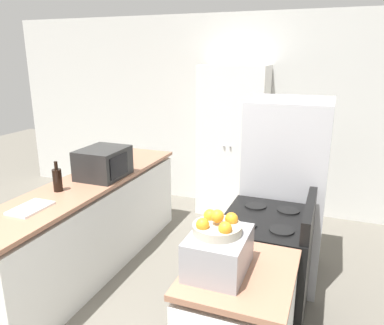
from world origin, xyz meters
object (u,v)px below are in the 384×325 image
at_px(microwave, 103,163).
at_px(fruit_bowl, 217,226).
at_px(pantry_cabinet, 232,142).
at_px(stove, 264,271).
at_px(toaster_oven, 218,252).
at_px(wine_bottle, 57,180).
at_px(refrigerator, 286,191).

relative_size(microwave, fruit_bowl, 1.78).
xyz_separation_m(pantry_cabinet, fruit_bowl, (0.68, -2.87, 0.20)).
xyz_separation_m(stove, fruit_bowl, (-0.15, -0.79, 0.71)).
relative_size(pantry_cabinet, toaster_oven, 4.91).
relative_size(stove, fruit_bowl, 4.00).
bearing_deg(wine_bottle, fruit_bowl, -22.34).
distance_m(refrigerator, microwave, 1.77).
xyz_separation_m(toaster_oven, fruit_bowl, (-0.01, 0.01, 0.15)).
bearing_deg(wine_bottle, toaster_oven, -22.49).
bearing_deg(microwave, refrigerator, 13.98).
xyz_separation_m(refrigerator, wine_bottle, (-1.86, -0.91, 0.17)).
bearing_deg(toaster_oven, microwave, 142.39).
bearing_deg(fruit_bowl, pantry_cabinet, 103.38).
relative_size(microwave, wine_bottle, 1.77).
distance_m(stove, fruit_bowl, 1.07).
height_order(pantry_cabinet, fruit_bowl, pantry_cabinet).
bearing_deg(fruit_bowl, microwave, 142.41).
height_order(stove, refrigerator, refrigerator).
xyz_separation_m(refrigerator, fruit_bowl, (-0.18, -1.60, 0.33)).
bearing_deg(refrigerator, toaster_oven, -95.95).
height_order(refrigerator, toaster_oven, refrigerator).
height_order(pantry_cabinet, wine_bottle, pantry_cabinet).
bearing_deg(stove, fruit_bowl, -100.79).
xyz_separation_m(stove, wine_bottle, (-1.83, -0.10, 0.56)).
bearing_deg(wine_bottle, microwave, 72.97).
xyz_separation_m(pantry_cabinet, refrigerator, (0.86, -1.27, -0.13)).
bearing_deg(fruit_bowl, refrigerator, 83.57).
distance_m(wine_bottle, toaster_oven, 1.83).
height_order(pantry_cabinet, toaster_oven, pantry_cabinet).
relative_size(stove, refrigerator, 0.63).
relative_size(stove, toaster_oven, 2.71).
distance_m(toaster_oven, fruit_bowl, 0.15).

